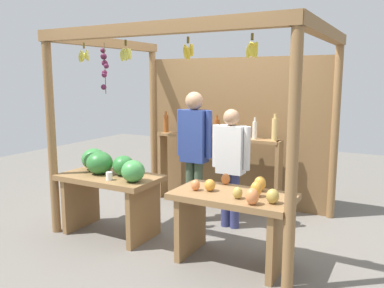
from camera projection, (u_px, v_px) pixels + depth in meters
name	position (u px, v px, depth m)	size (l,w,h in m)	color
ground_plane	(200.00, 224.00, 4.98)	(12.00, 12.00, 0.00)	slate
market_stall	(216.00, 112.00, 5.15)	(2.89, 2.18, 2.32)	olive
fruit_counter_left	(110.00, 179.00, 4.59)	(1.17, 0.65, 0.97)	olive
fruit_counter_right	(234.00, 211.00, 3.86)	(1.16, 0.64, 0.85)	olive
bottle_shelf_unit	(217.00, 150.00, 5.59)	(1.85, 0.22, 1.36)	olive
vendor_man	(194.00, 145.00, 4.96)	(0.48, 0.22, 1.64)	#445840
vendor_woman	(231.00, 159.00, 4.75)	(0.48, 0.20, 1.44)	navy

